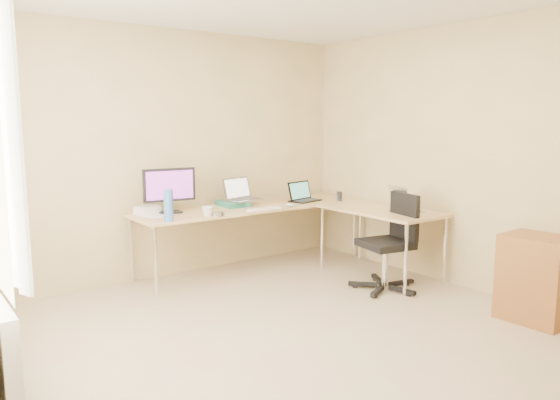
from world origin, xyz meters
TOP-DOWN VIEW (x-y plane):
  - floor at (0.00, 0.00)m, footprint 4.50×4.50m
  - wall_back at (0.00, 2.25)m, footprint 4.50×0.00m
  - wall_right at (2.10, 0.00)m, footprint 0.00×4.50m
  - desk_main at (0.72, 1.85)m, footprint 2.65×0.70m
  - desk_return at (1.70, 0.85)m, footprint 0.70×1.30m
  - monitor at (-0.20, 1.96)m, footprint 0.55×0.23m
  - book_stack at (0.55, 1.96)m, footprint 0.26×0.34m
  - laptop_center at (0.65, 1.92)m, footprint 0.44×0.37m
  - laptop_black at (1.40, 1.76)m, footprint 0.41×0.33m
  - keyboard at (0.68, 1.55)m, footprint 0.39×0.11m
  - mouse at (1.02, 1.55)m, footprint 0.12×0.08m
  - mug at (0.01, 1.55)m, footprint 0.11×0.11m
  - cd_stack at (0.12, 1.55)m, footprint 0.16×0.16m
  - water_bottle at (-0.40, 1.55)m, footprint 0.09×0.09m
  - papers at (-0.39, 1.91)m, footprint 0.26×0.34m
  - white_box at (-0.40, 2.05)m, footprint 0.27×0.24m
  - desk_fan at (-0.18, 2.05)m, footprint 0.26×0.26m
  - black_cup at (1.75, 1.55)m, footprint 0.07×0.07m
  - laptop_return at (1.78, 0.57)m, footprint 0.35×0.29m
  - office_chair at (1.40, 0.50)m, footprint 0.68×0.68m
  - cabinet at (1.78, -0.81)m, footprint 0.44×0.54m
  - radiator at (-2.03, 0.40)m, footprint 0.09×0.80m

SIDE VIEW (x-z plane):
  - floor at x=0.00m, z-range 0.00..0.00m
  - radiator at x=-2.03m, z-range 0.07..0.62m
  - cabinet at x=1.78m, z-range 0.00..0.72m
  - desk_main at x=0.72m, z-range 0.00..0.73m
  - desk_return at x=1.70m, z-range 0.00..0.73m
  - office_chair at x=1.40m, z-range 0.02..0.98m
  - papers at x=-0.39m, z-range 0.73..0.74m
  - keyboard at x=0.68m, z-range 0.73..0.75m
  - cd_stack at x=0.12m, z-range 0.73..0.76m
  - mouse at x=1.02m, z-range 0.73..0.77m
  - book_stack at x=0.55m, z-range 0.73..0.79m
  - white_box at x=-0.40m, z-range 0.73..0.81m
  - mug at x=0.01m, z-range 0.73..0.83m
  - black_cup at x=1.75m, z-range 0.73..0.84m
  - laptop_return at x=1.78m, z-range 0.73..0.95m
  - laptop_black at x=1.40m, z-range 0.73..0.96m
  - desk_fan at x=-0.18m, z-range 0.73..1.02m
  - water_bottle at x=-0.40m, z-range 0.73..1.03m
  - laptop_center at x=0.65m, z-range 0.79..1.04m
  - monitor at x=-0.20m, z-range 0.73..1.19m
  - wall_back at x=0.00m, z-range -0.95..3.55m
  - wall_right at x=2.10m, z-range -0.95..3.55m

